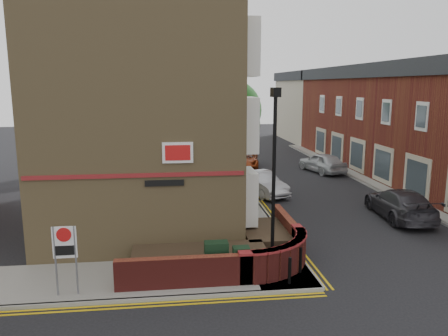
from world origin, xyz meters
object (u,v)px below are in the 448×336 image
zone_sign (65,248)px  lamppost (274,182)px  utility_cabinet_large (216,259)px  silver_car_near (261,183)px

zone_sign → lamppost: bearing=6.1°
lamppost → utility_cabinet_large: (-1.90, 0.10, -2.62)m
lamppost → zone_sign: 6.85m
zone_sign → silver_car_near: zone_sign is taller
lamppost → silver_car_near: bearing=80.0°
lamppost → utility_cabinet_large: 3.24m
utility_cabinet_large → silver_car_near: size_ratio=0.28×
lamppost → zone_sign: lamppost is taller
lamppost → silver_car_near: lamppost is taller
lamppost → utility_cabinet_large: bearing=177.0°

